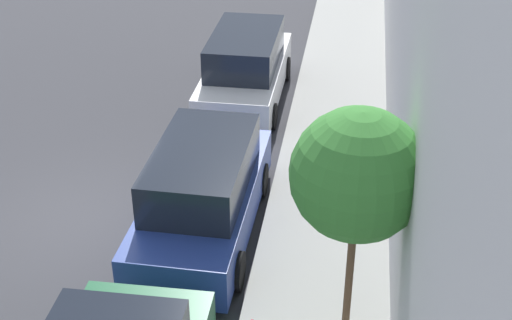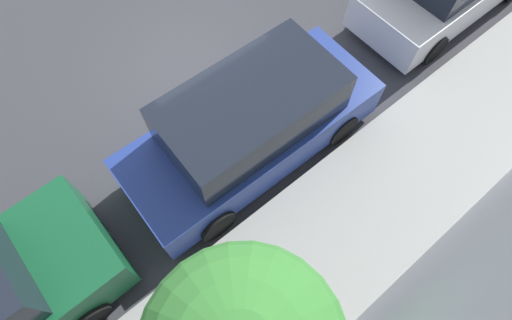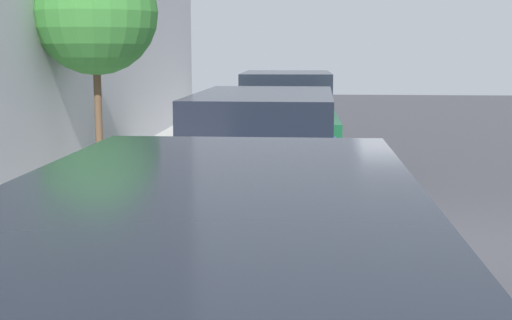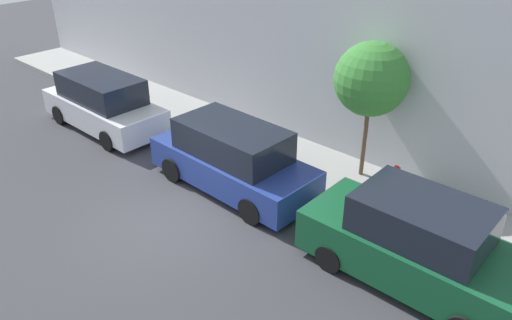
{
  "view_description": "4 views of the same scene",
  "coord_description": "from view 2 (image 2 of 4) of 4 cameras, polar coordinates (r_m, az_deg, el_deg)",
  "views": [
    {
      "loc": [
        5.07,
        -11.21,
        8.28
      ],
      "look_at": [
        3.22,
        1.12,
        1.0
      ],
      "focal_mm": 50.0,
      "sensor_mm": 36.0,
      "label": 1
    },
    {
      "loc": [
        5.35,
        -2.44,
        7.09
      ],
      "look_at": [
        3.01,
        -0.52,
        1.0
      ],
      "focal_mm": 28.0,
      "sensor_mm": 36.0,
      "label": 2
    },
    {
      "loc": [
        1.83,
        8.73,
        2.44
      ],
      "look_at": [
        2.52,
        -0.44,
        1.0
      ],
      "focal_mm": 50.0,
      "sensor_mm": 36.0,
      "label": 3
    },
    {
      "loc": [
        -5.98,
        -8.64,
        7.37
      ],
      "look_at": [
        2.64,
        -0.75,
        1.0
      ],
      "focal_mm": 35.0,
      "sensor_mm": 36.0,
      "label": 4
    }
  ],
  "objects": [
    {
      "name": "parked_minivan_second",
      "position": [
        7.22,
        -0.65,
        4.98
      ],
      "size": [
        2.02,
        4.93,
        1.9
      ],
      "color": "navy",
      "rests_on": "ground_plane"
    },
    {
      "name": "sidewalk",
      "position": [
        7.45,
        11.72,
        -10.04
      ],
      "size": [
        2.45,
        32.0,
        0.15
      ],
      "color": "#9E9E99",
      "rests_on": "ground_plane"
    },
    {
      "name": "ground_plane",
      "position": [
        9.21,
        -9.63,
        12.17
      ],
      "size": [
        60.0,
        60.0,
        0.0
      ],
      "primitive_type": "plane",
      "color": "#38383D"
    }
  ]
}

